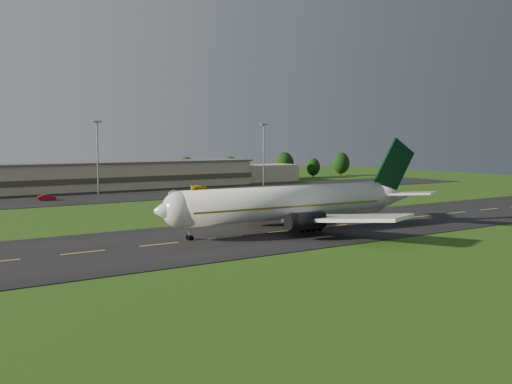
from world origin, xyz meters
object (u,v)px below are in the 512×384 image
airliner (292,203)px  service_vehicle_b (47,197)px  terminal (86,177)px  service_vehicle_d (199,188)px  light_mast_east (264,147)px  service_vehicle_c (174,192)px  light_mast_centre (97,148)px

airliner → service_vehicle_b: airliner is taller
terminal → service_vehicle_b: (-17.30, -25.53, -3.16)m
terminal → service_vehicle_d: (27.67, -20.60, -3.13)m
terminal → service_vehicle_b: bearing=-124.1°
light_mast_east → service_vehicle_c: light_mast_east is taller
airliner → service_vehicle_b: size_ratio=11.54×
service_vehicle_c → service_vehicle_d: bearing=72.2°
terminal → light_mast_east: bearing=-16.8°
service_vehicle_d → light_mast_east: bearing=-65.0°
light_mast_centre → service_vehicle_c: 24.19m
airliner → service_vehicle_c: size_ratio=11.72×
service_vehicle_d → light_mast_centre: bearing=96.7°
service_vehicle_b → service_vehicle_d: bearing=-76.0°
terminal → service_vehicle_b: 31.00m
terminal → service_vehicle_c: terminal is taller
light_mast_east → service_vehicle_b: bearing=-172.5°
light_mast_east → service_vehicle_c: 41.45m
light_mast_centre → service_vehicle_c: bearing=-35.0°
airliner → service_vehicle_d: 78.70m
airliner → service_vehicle_c: 68.81m
light_mast_east → service_vehicle_c: size_ratio=4.65×
light_mast_centre → service_vehicle_d: light_mast_centre is taller
service_vehicle_b → service_vehicle_d: service_vehicle_d is taller
terminal → light_mast_east: 56.67m
light_mast_centre → terminal: bearing=85.0°
airliner → light_mast_east: bearing=62.7°
airliner → service_vehicle_d: (21.44, 75.63, -3.80)m
service_vehicle_b → service_vehicle_c: service_vehicle_b is taller
terminal → light_mast_east: light_mast_east is taller
terminal → service_vehicle_c: 32.49m
airliner → service_vehicle_d: size_ratio=9.83×
service_vehicle_b → light_mast_east: bearing=-74.8°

